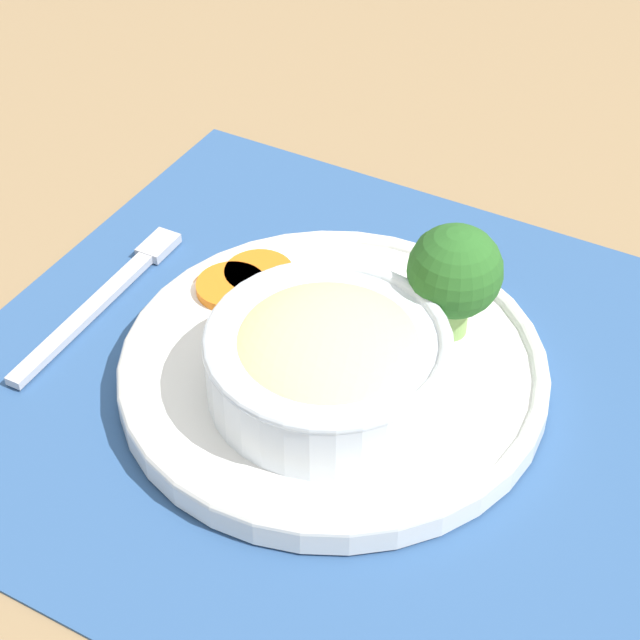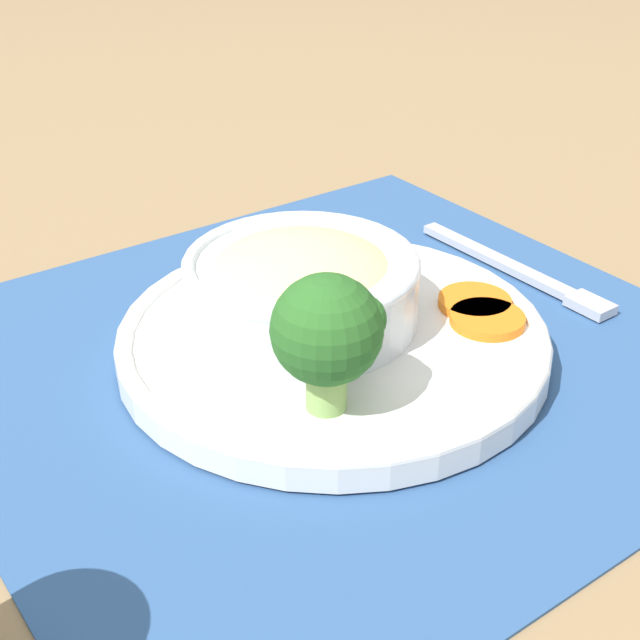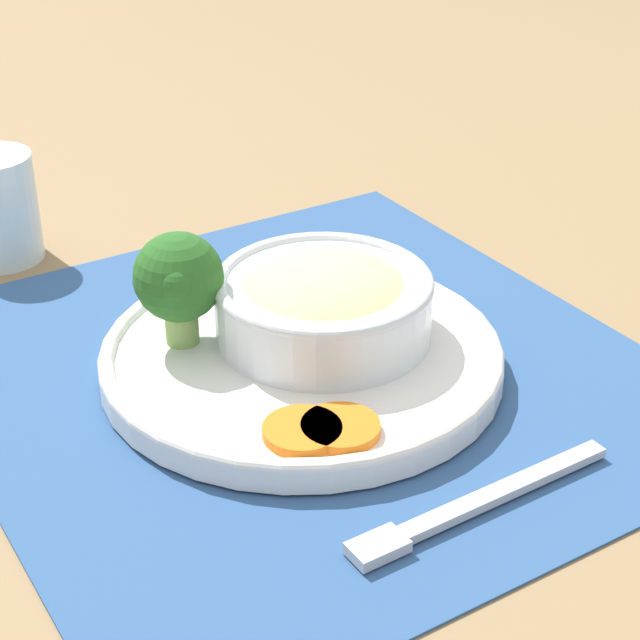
# 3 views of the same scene
# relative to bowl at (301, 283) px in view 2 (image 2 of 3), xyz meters

# --- Properties ---
(ground_plane) EXTENTS (4.00, 4.00, 0.00)m
(ground_plane) POSITION_rel_bowl_xyz_m (-0.01, 0.02, -0.05)
(ground_plane) COLOR #8C704C
(placemat) EXTENTS (0.49, 0.47, 0.00)m
(placemat) POSITION_rel_bowl_xyz_m (-0.01, 0.02, -0.05)
(placemat) COLOR #2D5184
(placemat) RESTS_ON ground_plane
(plate) EXTENTS (0.28, 0.28, 0.02)m
(plate) POSITION_rel_bowl_xyz_m (-0.01, 0.02, -0.03)
(plate) COLOR white
(plate) RESTS_ON placemat
(bowl) EXTENTS (0.15, 0.15, 0.05)m
(bowl) POSITION_rel_bowl_xyz_m (0.00, 0.00, 0.00)
(bowl) COLOR silver
(bowl) RESTS_ON plate
(broccoli_floret) EXTENTS (0.06, 0.06, 0.08)m
(broccoli_floret) POSITION_rel_bowl_xyz_m (0.04, 0.09, 0.02)
(broccoli_floret) COLOR #84AD5B
(broccoli_floret) RESTS_ON plate
(carrot_slice_near) EXTENTS (0.05, 0.05, 0.01)m
(carrot_slice_near) POSITION_rel_bowl_xyz_m (-0.10, 0.07, -0.02)
(carrot_slice_near) COLOR orange
(carrot_slice_near) RESTS_ON plate
(carrot_slice_middle) EXTENTS (0.05, 0.05, 0.01)m
(carrot_slice_middle) POSITION_rel_bowl_xyz_m (-0.11, 0.05, -0.02)
(carrot_slice_middle) COLOR orange
(carrot_slice_middle) RESTS_ON plate
(fork) EXTENTS (0.02, 0.18, 0.01)m
(fork) POSITION_rel_bowl_xyz_m (-0.19, 0.02, -0.04)
(fork) COLOR #B7B7BC
(fork) RESTS_ON placemat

